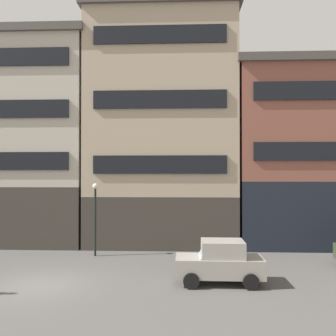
# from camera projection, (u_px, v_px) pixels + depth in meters

# --- Properties ---
(ground_plane) EXTENTS (120.00, 120.00, 0.00)m
(ground_plane) POSITION_uv_depth(u_px,v_px,m) (41.00, 285.00, 15.19)
(ground_plane) COLOR #4C4947
(building_center_left) EXTENTS (8.10, 5.90, 13.93)m
(building_center_left) POSITION_uv_depth(u_px,v_px,m) (35.00, 139.00, 24.89)
(building_center_left) COLOR #38332D
(building_center_left) RESTS_ON ground_plane
(building_center_right) EXTENTS (10.09, 5.90, 15.55)m
(building_center_right) POSITION_uv_depth(u_px,v_px,m) (162.00, 127.00, 24.53)
(building_center_right) COLOR #38332D
(building_center_right) RESTS_ON ground_plane
(building_far_right) EXTENTS (8.72, 5.90, 11.89)m
(building_far_right) POSITION_uv_depth(u_px,v_px,m) (298.00, 154.00, 24.11)
(building_far_right) COLOR black
(building_far_right) RESTS_ON ground_plane
(sedan_dark) EXTENTS (3.71, 1.88, 1.83)m
(sedan_dark) POSITION_uv_depth(u_px,v_px,m) (220.00, 262.00, 15.48)
(sedan_dark) COLOR gray
(sedan_dark) RESTS_ON ground_plane
(streetlamp_curbside) EXTENTS (0.32, 0.32, 4.12)m
(streetlamp_curbside) POSITION_uv_depth(u_px,v_px,m) (95.00, 209.00, 20.60)
(streetlamp_curbside) COLOR black
(streetlamp_curbside) RESTS_ON ground_plane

